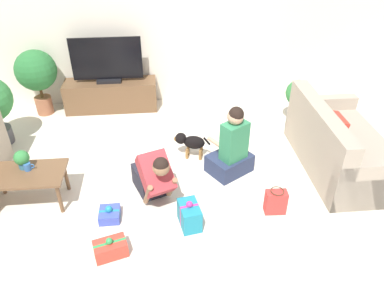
{
  "coord_description": "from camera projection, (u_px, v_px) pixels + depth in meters",
  "views": [
    {
      "loc": [
        0.11,
        -3.37,
        3.0
      ],
      "look_at": [
        0.47,
        0.45,
        0.45
      ],
      "focal_mm": 35.0,
      "sensor_mm": 36.0,
      "label": 1
    }
  ],
  "objects": [
    {
      "name": "tv_console",
      "position": [
        111.0,
        95.0,
        6.2
      ],
      "size": [
        1.49,
        0.43,
        0.49
      ],
      "color": "brown",
      "rests_on": "ground_plane"
    },
    {
      "name": "wall_back",
      "position": [
        149.0,
        25.0,
        5.91
      ],
      "size": [
        8.4,
        0.06,
        2.6
      ],
      "color": "silver",
      "rests_on": "ground_plane"
    },
    {
      "name": "potted_plant_corner_right",
      "position": [
        298.0,
        97.0,
        5.74
      ],
      "size": [
        0.4,
        0.4,
        0.7
      ],
      "color": "beige",
      "rests_on": "ground_plane"
    },
    {
      "name": "dog",
      "position": [
        190.0,
        142.0,
        5.03
      ],
      "size": [
        0.49,
        0.24,
        0.36
      ],
      "rotation": [
        0.0,
        0.0,
        4.46
      ],
      "color": "black",
      "rests_on": "ground_plane"
    },
    {
      "name": "mug",
      "position": [
        28.0,
        167.0,
        4.19
      ],
      "size": [
        0.12,
        0.08,
        0.09
      ],
      "color": "#386BAD",
      "rests_on": "coffee_table"
    },
    {
      "name": "tv",
      "position": [
        107.0,
        62.0,
        5.88
      ],
      "size": [
        1.11,
        0.2,
        0.73
      ],
      "color": "black",
      "rests_on": "tv_console"
    },
    {
      "name": "sofa_right",
      "position": [
        339.0,
        147.0,
        4.82
      ],
      "size": [
        0.95,
        1.72,
        0.87
      ],
      "rotation": [
        0.0,
        0.0,
        1.57
      ],
      "color": "tan",
      "rests_on": "ground_plane"
    },
    {
      "name": "person_sitting",
      "position": [
        232.0,
        149.0,
        4.69
      ],
      "size": [
        0.65,
        0.62,
        0.96
      ],
      "rotation": [
        0.0,
        0.0,
        3.7
      ],
      "color": "#283351",
      "rests_on": "ground_plane"
    },
    {
      "name": "gift_box_a",
      "position": [
        110.0,
        248.0,
        3.71
      ],
      "size": [
        0.36,
        0.28,
        0.23
      ],
      "rotation": [
        0.0,
        0.0,
        0.29
      ],
      "color": "red",
      "rests_on": "ground_plane"
    },
    {
      "name": "gift_box_c",
      "position": [
        110.0,
        214.0,
        4.14
      ],
      "size": [
        0.23,
        0.24,
        0.18
      ],
      "rotation": [
        0.0,
        0.0,
        0.01
      ],
      "color": "#3D51BC",
      "rests_on": "ground_plane"
    },
    {
      "name": "gift_bag_a",
      "position": [
        276.0,
        202.0,
        4.18
      ],
      "size": [
        0.24,
        0.16,
        0.31
      ],
      "rotation": [
        0.0,
        0.0,
        -0.05
      ],
      "color": "red",
      "rests_on": "ground_plane"
    },
    {
      "name": "person_kneeling",
      "position": [
        153.0,
        176.0,
        4.28
      ],
      "size": [
        0.56,
        0.8,
        0.75
      ],
      "rotation": [
        0.0,
        0.0,
        0.36
      ],
      "color": "#23232D",
      "rests_on": "ground_plane"
    },
    {
      "name": "tabletop_plant",
      "position": [
        22.0,
        159.0,
        4.18
      ],
      "size": [
        0.17,
        0.17,
        0.22
      ],
      "color": "#336B84",
      "rests_on": "coffee_table"
    },
    {
      "name": "potted_plant_back_left",
      "position": [
        36.0,
        73.0,
        5.82
      ],
      "size": [
        0.63,
        0.63,
        1.07
      ],
      "color": "#A36042",
      "rests_on": "ground_plane"
    },
    {
      "name": "gift_box_b",
      "position": [
        189.0,
        215.0,
        4.02
      ],
      "size": [
        0.25,
        0.34,
        0.33
      ],
      "rotation": [
        0.0,
        0.0,
        0.18
      ],
      "color": "teal",
      "rests_on": "ground_plane"
    },
    {
      "name": "coffee_table",
      "position": [
        26.0,
        177.0,
        4.19
      ],
      "size": [
        0.88,
        0.51,
        0.43
      ],
      "color": "brown",
      "rests_on": "ground_plane"
    },
    {
      "name": "ground_plane",
      "position": [
        156.0,
        198.0,
        4.45
      ],
      "size": [
        16.0,
        16.0,
        0.0
      ],
      "primitive_type": "plane",
      "color": "beige"
    }
  ]
}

